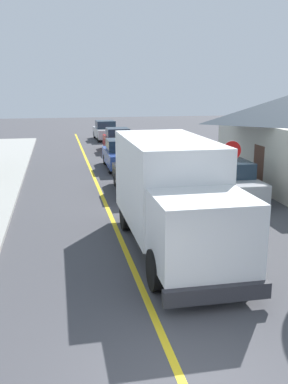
# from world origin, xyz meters

# --- Properties ---
(centre_line_yellow) EXTENTS (0.16, 56.00, 0.01)m
(centre_line_yellow) POSITION_xyz_m (0.00, 10.00, 0.00)
(centre_line_yellow) COLOR gold
(centre_line_yellow) RESTS_ON ground
(box_truck) EXTENTS (2.41, 7.18, 3.20)m
(box_truck) POSITION_xyz_m (1.37, 6.35, 1.77)
(box_truck) COLOR white
(box_truck) RESTS_ON ground
(parked_car_near) EXTENTS (1.84, 4.42, 1.67)m
(parked_car_near) POSITION_xyz_m (1.66, 13.32, 0.79)
(parked_car_near) COLOR black
(parked_car_near) RESTS_ON ground
(parked_car_mid) EXTENTS (1.83, 4.41, 1.67)m
(parked_car_mid) POSITION_xyz_m (1.80, 19.25, 0.79)
(parked_car_mid) COLOR #2D4793
(parked_car_mid) RESTS_ON ground
(parked_car_far) EXTENTS (1.80, 4.40, 1.67)m
(parked_car_far) POSITION_xyz_m (2.55, 25.94, 0.79)
(parked_car_far) COLOR maroon
(parked_car_far) RESTS_ON ground
(parked_car_furthest) EXTENTS (1.93, 4.45, 1.67)m
(parked_car_furthest) POSITION_xyz_m (2.42, 32.77, 0.79)
(parked_car_furthest) COLOR #B7B7BC
(parked_car_furthest) RESTS_ON ground
(parked_van_across) EXTENTS (1.88, 4.43, 1.67)m
(parked_van_across) POSITION_xyz_m (5.20, 11.38, 0.79)
(parked_van_across) COLOR #B7B7BC
(parked_van_across) RESTS_ON ground
(stop_sign) EXTENTS (0.80, 0.10, 2.65)m
(stop_sign) POSITION_xyz_m (4.83, 10.28, 1.86)
(stop_sign) COLOR gray
(stop_sign) RESTS_ON ground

